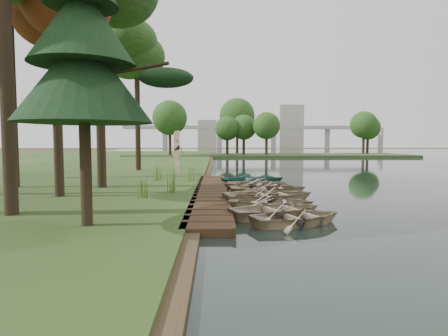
{
  "coord_description": "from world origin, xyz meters",
  "views": [
    {
      "loc": [
        -1.36,
        -18.1,
        2.68
      ],
      "look_at": [
        -0.95,
        0.78,
        1.36
      ],
      "focal_mm": 30.0,
      "sensor_mm": 36.0,
      "label": 1
    }
  ],
  "objects_px": {
    "rowboat_0": "(298,214)",
    "stored_rowboat": "(179,170)",
    "boardwalk": "(211,194)",
    "pine_tree": "(83,49)",
    "rowboat_2": "(271,200)",
    "rowboat_1": "(278,207)"
  },
  "relations": [
    {
      "from": "rowboat_0",
      "to": "stored_rowboat",
      "type": "bearing_deg",
      "value": 0.21
    },
    {
      "from": "boardwalk",
      "to": "stored_rowboat",
      "type": "relative_size",
      "value": 4.95
    },
    {
      "from": "stored_rowboat",
      "to": "pine_tree",
      "type": "distance_m",
      "value": 17.42
    },
    {
      "from": "rowboat_2",
      "to": "stored_rowboat",
      "type": "bearing_deg",
      "value": 29.33
    },
    {
      "from": "rowboat_2",
      "to": "boardwalk",
      "type": "bearing_deg",
      "value": 42.06
    },
    {
      "from": "rowboat_1",
      "to": "pine_tree",
      "type": "xyz_separation_m",
      "value": [
        -5.84,
        -2.21,
        4.85
      ]
    },
    {
      "from": "stored_rowboat",
      "to": "rowboat_2",
      "type": "bearing_deg",
      "value": -164.24
    },
    {
      "from": "rowboat_0",
      "to": "stored_rowboat",
      "type": "distance_m",
      "value": 16.57
    },
    {
      "from": "boardwalk",
      "to": "rowboat_0",
      "type": "height_order",
      "value": "rowboat_0"
    },
    {
      "from": "rowboat_1",
      "to": "pine_tree",
      "type": "height_order",
      "value": "pine_tree"
    },
    {
      "from": "rowboat_0",
      "to": "rowboat_2",
      "type": "relative_size",
      "value": 0.93
    },
    {
      "from": "rowboat_1",
      "to": "stored_rowboat",
      "type": "height_order",
      "value": "stored_rowboat"
    },
    {
      "from": "rowboat_1",
      "to": "stored_rowboat",
      "type": "relative_size",
      "value": 1.05
    },
    {
      "from": "pine_tree",
      "to": "boardwalk",
      "type": "bearing_deg",
      "value": 65.18
    },
    {
      "from": "boardwalk",
      "to": "rowboat_1",
      "type": "bearing_deg",
      "value": -65.55
    },
    {
      "from": "rowboat_0",
      "to": "pine_tree",
      "type": "bearing_deg",
      "value": 81.19
    },
    {
      "from": "rowboat_0",
      "to": "rowboat_1",
      "type": "relative_size",
      "value": 0.92
    },
    {
      "from": "rowboat_0",
      "to": "stored_rowboat",
      "type": "height_order",
      "value": "stored_rowboat"
    },
    {
      "from": "boardwalk",
      "to": "rowboat_1",
      "type": "distance_m",
      "value": 5.77
    },
    {
      "from": "pine_tree",
      "to": "stored_rowboat",
      "type": "bearing_deg",
      "value": 86.76
    },
    {
      "from": "boardwalk",
      "to": "stored_rowboat",
      "type": "bearing_deg",
      "value": 105.03
    },
    {
      "from": "boardwalk",
      "to": "rowboat_1",
      "type": "height_order",
      "value": "rowboat_1"
    }
  ]
}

